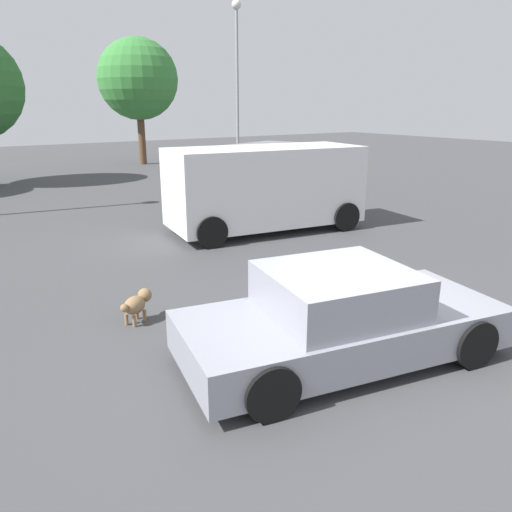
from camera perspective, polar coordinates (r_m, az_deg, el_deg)
ground_plane at (r=6.86m, az=9.50°, el=-11.17°), size 80.00×80.00×0.00m
sedan_foreground at (r=6.55m, az=9.74°, el=-7.08°), size 4.50×2.58×1.24m
dog at (r=7.82m, az=-13.55°, el=-5.30°), size 0.60×0.45×0.48m
van_white at (r=12.99m, az=1.03°, el=8.04°), size 5.22×2.80×2.18m
suv_dark at (r=17.24m, az=-0.76°, el=9.79°), size 5.31×3.47×1.87m
light_post_mid at (r=25.27m, az=-2.21°, el=21.50°), size 0.44×0.44×7.83m
tree_back_left at (r=28.82m, az=-13.45°, el=19.19°), size 4.26×4.26×6.64m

